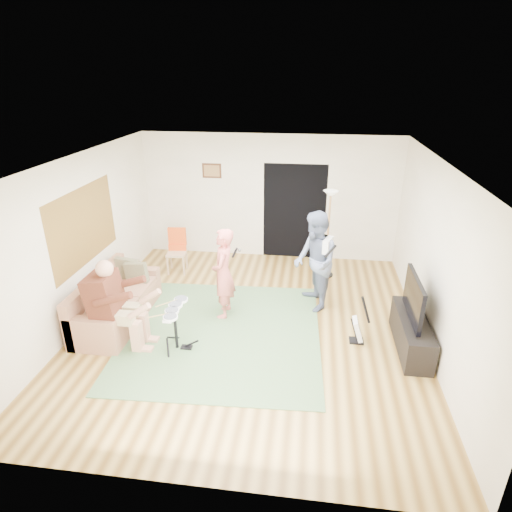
{
  "coord_description": "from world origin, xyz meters",
  "views": [
    {
      "loc": [
        0.9,
        -5.94,
        3.87
      ],
      "look_at": [
        0.07,
        0.3,
        1.14
      ],
      "focal_mm": 30.0,
      "sensor_mm": 36.0,
      "label": 1
    }
  ],
  "objects_px": {
    "television": "(414,298)",
    "dining_chair": "(177,257)",
    "drum_kit": "(176,330)",
    "guitarist": "(315,262)",
    "guitar_spare": "(358,329)",
    "tv_cabinet": "(411,333)",
    "singer": "(223,274)",
    "sofa": "(113,306)",
    "torchiere_lamp": "(329,219)"
  },
  "relations": [
    {
      "from": "television",
      "to": "dining_chair",
      "type": "bearing_deg",
      "value": 152.98
    },
    {
      "from": "drum_kit",
      "to": "guitarist",
      "type": "distance_m",
      "value": 2.6
    },
    {
      "from": "drum_kit",
      "to": "television",
      "type": "xyz_separation_m",
      "value": [
        3.45,
        0.49,
        0.53
      ]
    },
    {
      "from": "guitar_spare",
      "to": "tv_cabinet",
      "type": "bearing_deg",
      "value": -3.32
    },
    {
      "from": "guitar_spare",
      "to": "television",
      "type": "bearing_deg",
      "value": -3.55
    },
    {
      "from": "drum_kit",
      "to": "dining_chair",
      "type": "height_order",
      "value": "dining_chair"
    },
    {
      "from": "guitarist",
      "to": "singer",
      "type": "bearing_deg",
      "value": -88.98
    },
    {
      "from": "sofa",
      "to": "torchiere_lamp",
      "type": "relative_size",
      "value": 1.11
    },
    {
      "from": "guitarist",
      "to": "television",
      "type": "xyz_separation_m",
      "value": [
        1.43,
        -1.05,
        -0.02
      ]
    },
    {
      "from": "television",
      "to": "guitarist",
      "type": "bearing_deg",
      "value": 143.75
    },
    {
      "from": "guitarist",
      "to": "dining_chair",
      "type": "xyz_separation_m",
      "value": [
        -2.82,
        1.12,
        -0.55
      ]
    },
    {
      "from": "tv_cabinet",
      "to": "television",
      "type": "relative_size",
      "value": 1.34
    },
    {
      "from": "torchiere_lamp",
      "to": "tv_cabinet",
      "type": "height_order",
      "value": "torchiere_lamp"
    },
    {
      "from": "singer",
      "to": "television",
      "type": "distance_m",
      "value": 2.98
    },
    {
      "from": "guitar_spare",
      "to": "guitarist",
      "type": "bearing_deg",
      "value": 124.88
    },
    {
      "from": "sofa",
      "to": "drum_kit",
      "type": "bearing_deg",
      "value": -26.78
    },
    {
      "from": "singer",
      "to": "dining_chair",
      "type": "xyz_separation_m",
      "value": [
        -1.32,
        1.6,
        -0.46
      ]
    },
    {
      "from": "guitarist",
      "to": "dining_chair",
      "type": "bearing_deg",
      "value": -128.51
    },
    {
      "from": "sofa",
      "to": "drum_kit",
      "type": "distance_m",
      "value": 1.44
    },
    {
      "from": "guitarist",
      "to": "tv_cabinet",
      "type": "xyz_separation_m",
      "value": [
        1.48,
        -1.05,
        -0.62
      ]
    },
    {
      "from": "drum_kit",
      "to": "torchiere_lamp",
      "type": "xyz_separation_m",
      "value": [
        2.26,
        2.86,
        0.9
      ]
    },
    {
      "from": "tv_cabinet",
      "to": "guitarist",
      "type": "bearing_deg",
      "value": 144.69
    },
    {
      "from": "guitar_spare",
      "to": "singer",
      "type": "bearing_deg",
      "value": 166.72
    },
    {
      "from": "drum_kit",
      "to": "guitarist",
      "type": "xyz_separation_m",
      "value": [
        2.02,
        1.54,
        0.55
      ]
    },
    {
      "from": "guitar_spare",
      "to": "dining_chair",
      "type": "relative_size",
      "value": 0.88
    },
    {
      "from": "singer",
      "to": "guitar_spare",
      "type": "bearing_deg",
      "value": 76.01
    },
    {
      "from": "dining_chair",
      "to": "drum_kit",
      "type": "bearing_deg",
      "value": -79.4
    },
    {
      "from": "sofa",
      "to": "tv_cabinet",
      "type": "xyz_separation_m",
      "value": [
        4.79,
        -0.16,
        -0.02
      ]
    },
    {
      "from": "drum_kit",
      "to": "television",
      "type": "height_order",
      "value": "television"
    },
    {
      "from": "drum_kit",
      "to": "singer",
      "type": "xyz_separation_m",
      "value": [
        0.52,
        1.06,
        0.46
      ]
    },
    {
      "from": "television",
      "to": "torchiere_lamp",
      "type": "bearing_deg",
      "value": 116.64
    },
    {
      "from": "sofa",
      "to": "guitar_spare",
      "type": "height_order",
      "value": "guitar_spare"
    },
    {
      "from": "singer",
      "to": "dining_chair",
      "type": "distance_m",
      "value": 2.12
    },
    {
      "from": "drum_kit",
      "to": "television",
      "type": "bearing_deg",
      "value": 8.1
    },
    {
      "from": "singer",
      "to": "tv_cabinet",
      "type": "bearing_deg",
      "value": 78.57
    },
    {
      "from": "tv_cabinet",
      "to": "sofa",
      "type": "bearing_deg",
      "value": 178.1
    },
    {
      "from": "sofa",
      "to": "television",
      "type": "distance_m",
      "value": 4.78
    },
    {
      "from": "dining_chair",
      "to": "guitarist",
      "type": "bearing_deg",
      "value": -27.74
    },
    {
      "from": "dining_chair",
      "to": "tv_cabinet",
      "type": "height_order",
      "value": "dining_chair"
    },
    {
      "from": "torchiere_lamp",
      "to": "television",
      "type": "distance_m",
      "value": 2.67
    },
    {
      "from": "drum_kit",
      "to": "television",
      "type": "distance_m",
      "value": 3.52
    },
    {
      "from": "guitarist",
      "to": "guitar_spare",
      "type": "relative_size",
      "value": 2.19
    },
    {
      "from": "drum_kit",
      "to": "singer",
      "type": "relative_size",
      "value": 0.47
    },
    {
      "from": "sofa",
      "to": "singer",
      "type": "height_order",
      "value": "singer"
    },
    {
      "from": "dining_chair",
      "to": "sofa",
      "type": "bearing_deg",
      "value": -109.84
    },
    {
      "from": "drum_kit",
      "to": "torchiere_lamp",
      "type": "height_order",
      "value": "torchiere_lamp"
    },
    {
      "from": "guitar_spare",
      "to": "tv_cabinet",
      "type": "relative_size",
      "value": 0.57
    },
    {
      "from": "singer",
      "to": "tv_cabinet",
      "type": "relative_size",
      "value": 1.12
    },
    {
      "from": "guitarist",
      "to": "guitar_spare",
      "type": "distance_m",
      "value": 1.38
    },
    {
      "from": "drum_kit",
      "to": "torchiere_lamp",
      "type": "bearing_deg",
      "value": 51.62
    }
  ]
}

